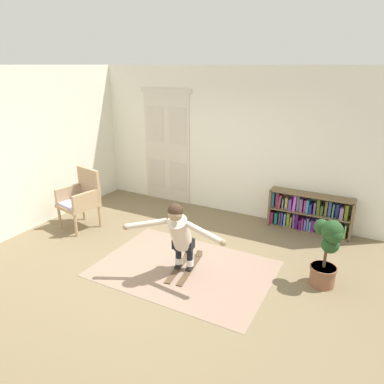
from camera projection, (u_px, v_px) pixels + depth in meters
The scene contains 10 objects.
ground_plane at pixel (164, 269), 5.36m from camera, with size 7.20×7.20×0.00m, color #756447.
back_wall at pixel (232, 142), 7.03m from camera, with size 6.00×0.10×2.90m, color white.
side_wall_left at pixel (35, 149), 6.52m from camera, with size 0.10×6.00×2.90m, color white.
double_door at pixel (167, 146), 7.71m from camera, with size 1.22×0.05×2.45m.
rug at pixel (184, 268), 5.37m from camera, with size 2.57×1.80×0.01m, color gray.
bookshelf at pixel (309, 214), 6.51m from camera, with size 1.47×0.30×0.71m.
wicker_chair at pixel (81, 197), 6.59m from camera, with size 0.71×0.71×1.10m.
potted_plant at pixel (328, 248), 4.78m from camera, with size 0.40×0.37×1.00m.
skis_pair at pixel (185, 266), 5.39m from camera, with size 0.41×0.97×0.07m.
person_skier at pixel (180, 232), 4.98m from camera, with size 1.47×0.71×1.10m.
Camera 1 is at (2.55, -3.91, 2.91)m, focal length 33.32 mm.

